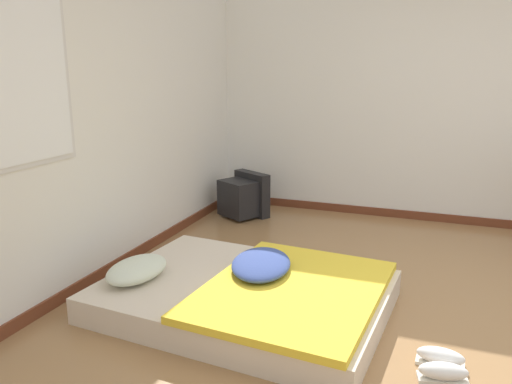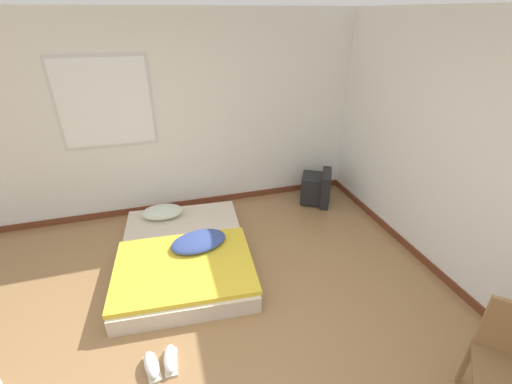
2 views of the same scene
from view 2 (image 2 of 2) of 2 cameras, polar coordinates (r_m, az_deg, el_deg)
ground_plane at (r=3.08m, az=-6.04°, el=-27.93°), size 20.00×20.00×0.00m
wall_back at (r=4.68m, az=-13.83°, el=11.64°), size 7.39×0.08×2.60m
mattress_bed at (r=4.01m, az=-11.91°, el=-9.87°), size 1.54×1.99×0.33m
crt_tv at (r=5.12m, az=10.15°, el=0.69°), size 0.57×0.58×0.49m
wooden_chair at (r=3.02m, az=36.69°, el=-21.14°), size 0.59×0.59×0.89m
sneaker_pair at (r=3.16m, az=-15.52°, el=-25.65°), size 0.29×0.29×0.10m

